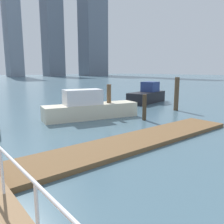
% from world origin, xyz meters
% --- Properties ---
extents(ground_plane, '(300.00, 300.00, 0.00)m').
position_xyz_m(ground_plane, '(0.00, 20.00, 0.00)').
color(ground_plane, '#476675').
extents(floating_dock, '(11.86, 2.00, 0.18)m').
position_xyz_m(floating_dock, '(2.43, 11.01, 0.09)').
color(floating_dock, brown).
rests_on(floating_dock, ground_plane).
extents(boardwalk_railing, '(0.06, 25.98, 1.08)m').
position_xyz_m(boardwalk_railing, '(-3.15, 8.44, 1.26)').
color(boardwalk_railing, white).
rests_on(boardwalk_railing, boardwalk).
extents(dock_piling_1, '(0.29, 0.29, 2.17)m').
position_xyz_m(dock_piling_1, '(5.26, 16.30, 1.08)').
color(dock_piling_1, brown).
rests_on(dock_piling_1, ground_plane).
extents(dock_piling_2, '(0.35, 0.35, 2.56)m').
position_xyz_m(dock_piling_2, '(10.80, 14.89, 1.28)').
color(dock_piling_2, brown).
rests_on(dock_piling_2, ground_plane).
extents(dock_piling_3, '(0.25, 0.25, 1.61)m').
position_xyz_m(dock_piling_3, '(6.25, 13.99, 0.80)').
color(dock_piling_3, '#473826').
rests_on(dock_piling_3, ground_plane).
extents(moored_boat_0, '(6.33, 2.75, 1.89)m').
position_xyz_m(moored_boat_0, '(3.89, 16.63, 0.69)').
color(moored_boat_0, beige).
rests_on(moored_boat_0, ground_plane).
extents(moored_boat_1, '(4.86, 2.70, 1.98)m').
position_xyz_m(moored_boat_1, '(12.41, 19.36, 0.70)').
color(moored_boat_1, black).
rests_on(moored_boat_1, ground_plane).
extents(skyline_tower_4, '(6.83, 9.49, 54.43)m').
position_xyz_m(skyline_tower_4, '(32.38, 126.63, 27.21)').
color(skyline_tower_4, gray).
rests_on(skyline_tower_4, ground_plane).
extents(skyline_tower_5, '(9.17, 10.41, 42.09)m').
position_xyz_m(skyline_tower_5, '(51.02, 121.63, 21.05)').
color(skyline_tower_5, slate).
rests_on(skyline_tower_5, ground_plane).
extents(skyline_tower_6, '(13.98, 10.78, 43.85)m').
position_xyz_m(skyline_tower_6, '(72.07, 114.75, 21.92)').
color(skyline_tower_6, slate).
rests_on(skyline_tower_6, ground_plane).
extents(skyline_tower_7, '(10.65, 13.14, 87.07)m').
position_xyz_m(skyline_tower_7, '(83.00, 128.90, 43.54)').
color(skyline_tower_7, slate).
rests_on(skyline_tower_7, ground_plane).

